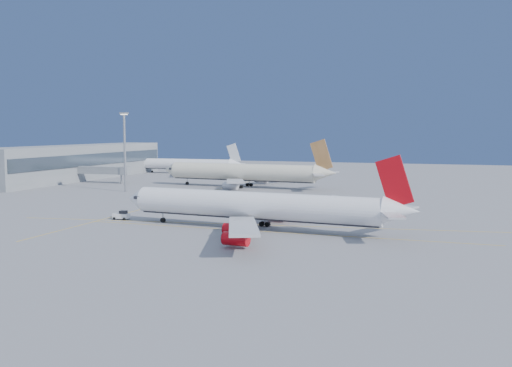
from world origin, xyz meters
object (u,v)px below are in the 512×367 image
airliner_third (189,164)px  pushback_tug (122,215)px  airliner_virgin (259,206)px  light_mast (125,145)px  airliner_etihad (246,172)px

airliner_third → pushback_tug: size_ratio=14.54×
pushback_tug → airliner_virgin: bearing=-6.3°
airliner_virgin → pushback_tug: 36.53m
pushback_tug → light_mast: bearing=118.6°
airliner_etihad → light_mast: light_mast is taller
airliner_etihad → airliner_virgin: bearing=-64.0°
airliner_third → pushback_tug: bearing=-72.4°
airliner_etihad → pushback_tug: size_ratio=18.14×
airliner_etihad → airliner_third: airliner_etihad is taller
airliner_virgin → airliner_third: bearing=125.6°
airliner_third → pushback_tug: (47.17, -138.20, -3.63)m
pushback_tug → airliner_third: bearing=106.9°
airliner_third → light_mast: size_ratio=2.05×
airliner_virgin → light_mast: 90.18m
airliner_virgin → airliner_etihad: bearing=116.4°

